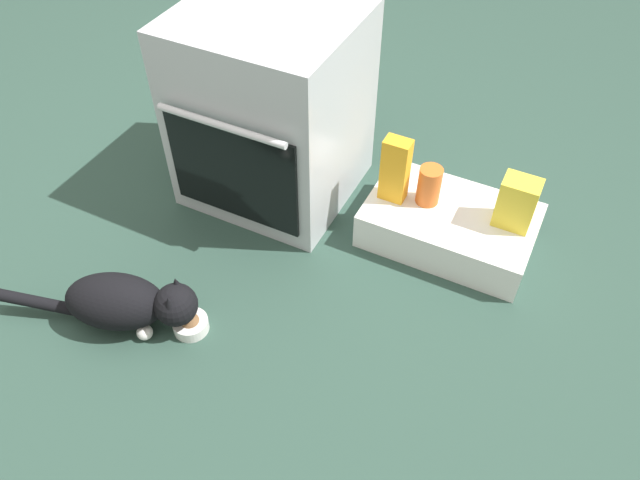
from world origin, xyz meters
TOP-DOWN VIEW (x-y plane):
  - ground at (0.00, 0.00)m, footprint 8.00×8.00m
  - oven at (0.01, 0.45)m, footprint 0.57×0.58m
  - pantry_cabinet at (0.70, 0.46)m, footprint 0.57×0.36m
  - food_bowl at (0.11, -0.27)m, footprint 0.11×0.11m
  - cat at (-0.07, -0.34)m, footprint 0.62×0.29m
  - sauce_jar at (0.60, 0.47)m, footprint 0.08×0.08m
  - snack_bag at (0.89, 0.49)m, footprint 0.12×0.09m
  - juice_carton at (0.49, 0.43)m, footprint 0.09×0.06m

SIDE VIEW (x-z plane):
  - ground at x=0.00m, z-range 0.00..0.00m
  - food_bowl at x=0.11m, z-range -0.01..0.06m
  - pantry_cabinet at x=0.70m, z-range 0.00..0.14m
  - cat at x=-0.07m, z-range 0.01..0.20m
  - sauce_jar at x=0.60m, z-range 0.14..0.28m
  - snack_bag at x=0.89m, z-range 0.14..0.32m
  - juice_carton at x=0.49m, z-range 0.14..0.38m
  - oven at x=0.01m, z-range 0.00..0.69m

